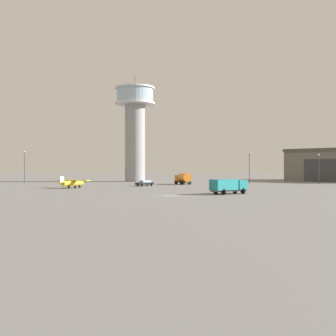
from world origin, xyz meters
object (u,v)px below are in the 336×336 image
control_tower (135,123)px  truck_box_teal (228,185)px  car_black (145,183)px  light_post_east (24,164)px  airplane_yellow (72,183)px  truck_fuel_tanker_orange (183,178)px  light_post_north (319,166)px  light_post_west (249,164)px

control_tower → truck_box_teal: (24.12, -58.84, -17.24)m
car_black → light_post_east: (-36.04, 14.85, 4.69)m
airplane_yellow → truck_fuel_tanker_orange: truck_fuel_tanker_orange is taller
truck_fuel_tanker_orange → light_post_north: (36.75, 4.88, 3.24)m
light_post_north → light_post_west: bearing=170.4°
control_tower → light_post_east: 35.88m
light_post_west → control_tower: bearing=159.0°
airplane_yellow → light_post_north: 65.75m
car_black → light_post_east: bearing=-67.7°
truck_box_teal → light_post_west: bearing=40.1°
light_post_east → control_tower: bearing=27.6°
truck_fuel_tanker_orange → control_tower: bearing=13.5°
control_tower → light_post_north: control_tower is taller
control_tower → light_post_west: size_ratio=3.78×
airplane_yellow → light_post_west: 51.09m
control_tower → airplane_yellow: bearing=-101.1°
light_post_east → light_post_north: light_post_east is taller
control_tower → truck_fuel_tanker_orange: control_tower is taller
light_post_west → light_post_north: (18.28, -3.09, -0.42)m
light_post_north → airplane_yellow: bearing=-157.4°
truck_fuel_tanker_orange → light_post_east: bearing=59.7°
airplane_yellow → light_post_west: size_ratio=0.94×
car_black → light_post_north: light_post_north is taller
airplane_yellow → truck_box_teal: airplane_yellow is taller
truck_box_teal → car_black: size_ratio=1.55×
control_tower → airplane_yellow: (-8.15, -41.43, -17.48)m
truck_fuel_tanker_orange → car_black: (-9.20, -9.18, -0.92)m
control_tower → truck_fuel_tanker_orange: (15.71, -21.09, -17.07)m
airplane_yellow → light_post_east: 33.93m
truck_box_teal → light_post_north: bearing=18.9°
airplane_yellow → light_post_east: (-21.39, 26.01, 4.19)m
truck_fuel_tanker_orange → airplane_yellow: bearing=107.3°
airplane_yellow → car_black: bearing=-23.1°
airplane_yellow → light_post_west: (42.32, 28.32, 4.07)m
light_post_west → light_post_east: bearing=-177.9°
truck_fuel_tanker_orange → car_black: truck_fuel_tanker_orange is taller
airplane_yellow → control_tower: bearing=18.5°
light_post_west → airplane_yellow: bearing=-146.2°
light_post_east → light_post_north: (82.00, -0.78, -0.53)m
airplane_yellow → truck_box_teal: (32.27, -17.41, 0.24)m
airplane_yellow → truck_box_teal: bearing=-88.7°
control_tower → light_post_east: bearing=-152.4°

